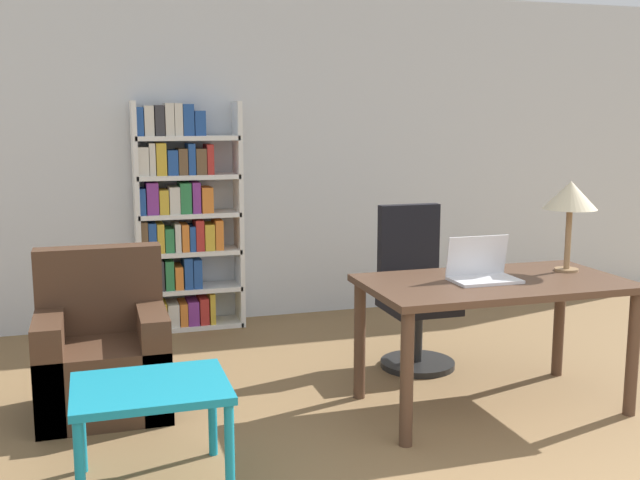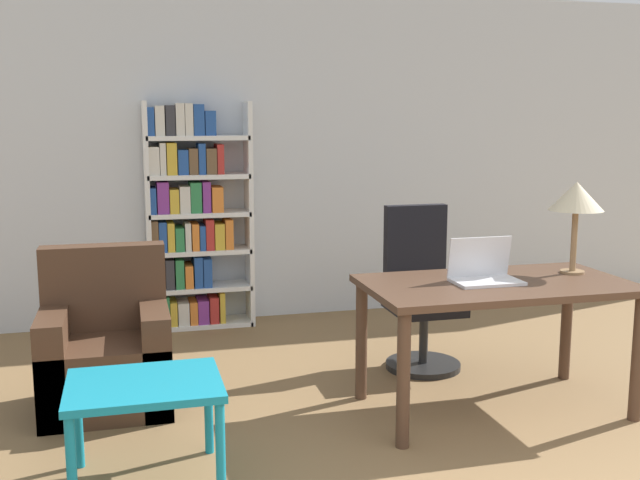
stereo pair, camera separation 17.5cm
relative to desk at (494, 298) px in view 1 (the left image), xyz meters
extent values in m
cube|color=silver|center=(-0.41, 2.39, 0.70)|extent=(8.00, 0.06, 2.70)
cube|color=#4C3323|center=(0.00, 0.00, 0.08)|extent=(1.51, 0.82, 0.04)
cylinder|color=#4C3323|center=(-0.69, -0.35, -0.30)|extent=(0.07, 0.07, 0.72)
cylinder|color=#4C3323|center=(0.69, -0.35, -0.30)|extent=(0.07, 0.07, 0.72)
cylinder|color=#4C3323|center=(-0.69, 0.35, -0.30)|extent=(0.07, 0.07, 0.72)
cylinder|color=#4C3323|center=(0.69, 0.35, -0.30)|extent=(0.07, 0.07, 0.72)
cube|color=silver|center=(-0.08, -0.02, 0.11)|extent=(0.38, 0.24, 0.02)
cube|color=silver|center=(-0.08, 0.08, 0.24)|extent=(0.38, 0.05, 0.23)
cube|color=white|center=(-0.08, 0.09, 0.24)|extent=(0.34, 0.04, 0.20)
cylinder|color=olive|center=(0.55, 0.11, 0.11)|extent=(0.14, 0.14, 0.01)
cylinder|color=olive|center=(0.55, 0.11, 0.30)|extent=(0.04, 0.04, 0.36)
cone|color=#C6B793|center=(0.55, 0.11, 0.57)|extent=(0.32, 0.32, 0.17)
cylinder|color=black|center=(-0.12, 0.77, -0.63)|extent=(0.50, 0.50, 0.04)
cylinder|color=#262626|center=(-0.12, 0.77, -0.44)|extent=(0.06, 0.06, 0.35)
cube|color=black|center=(-0.12, 0.77, -0.21)|extent=(0.45, 0.45, 0.10)
cube|color=black|center=(-0.12, 0.96, 0.14)|extent=(0.43, 0.08, 0.60)
cube|color=teal|center=(-1.98, -0.40, -0.18)|extent=(0.70, 0.55, 0.04)
cylinder|color=teal|center=(-2.29, -0.64, -0.43)|extent=(0.04, 0.04, 0.45)
cylinder|color=teal|center=(-1.66, -0.64, -0.43)|extent=(0.04, 0.04, 0.45)
cylinder|color=teal|center=(-2.29, -0.16, -0.43)|extent=(0.04, 0.04, 0.45)
cylinder|color=teal|center=(-1.66, -0.16, -0.43)|extent=(0.04, 0.04, 0.45)
cube|color=#472D1E|center=(-2.17, 0.58, -0.45)|extent=(0.72, 0.65, 0.42)
cube|color=#472D1E|center=(-2.17, 0.82, 0.02)|extent=(0.72, 0.16, 0.51)
cube|color=#472D1E|center=(-2.46, 0.58, -0.36)|extent=(0.16, 0.65, 0.60)
cube|color=#472D1E|center=(-1.89, 0.58, -0.36)|extent=(0.16, 0.65, 0.60)
cube|color=white|center=(-1.86, 2.20, 0.25)|extent=(0.04, 0.28, 1.80)
cube|color=white|center=(-1.06, 2.20, 0.25)|extent=(0.04, 0.28, 1.80)
cube|color=white|center=(-1.46, 2.20, -0.64)|extent=(0.80, 0.28, 0.04)
cube|color=#B72D28|center=(-1.82, 2.20, -0.50)|extent=(0.05, 0.24, 0.24)
cube|color=#2D7F47|center=(-1.76, 2.20, -0.50)|extent=(0.06, 0.24, 0.24)
cube|color=gold|center=(-1.69, 2.20, -0.52)|extent=(0.05, 0.24, 0.19)
cube|color=silver|center=(-1.62, 2.20, -0.53)|extent=(0.09, 0.24, 0.18)
cube|color=orange|center=(-1.54, 2.20, -0.53)|extent=(0.06, 0.24, 0.18)
cube|color=#7F338C|center=(-1.46, 2.20, -0.52)|extent=(0.09, 0.24, 0.19)
cube|color=#B72D28|center=(-1.37, 2.20, -0.51)|extent=(0.07, 0.24, 0.21)
cube|color=gold|center=(-1.31, 2.20, -0.50)|extent=(0.04, 0.24, 0.25)
cube|color=white|center=(-1.46, 2.20, -0.34)|extent=(0.80, 0.28, 0.04)
cube|color=brown|center=(-1.80, 2.20, -0.21)|extent=(0.09, 0.24, 0.22)
cube|color=#333338|center=(-1.71, 2.20, -0.20)|extent=(0.07, 0.24, 0.24)
cube|color=#2D7F47|center=(-1.64, 2.20, -0.20)|extent=(0.07, 0.24, 0.23)
cube|color=orange|center=(-1.56, 2.20, -0.23)|extent=(0.06, 0.24, 0.18)
cube|color=#234C99|center=(-1.49, 2.20, -0.19)|extent=(0.07, 0.24, 0.25)
cube|color=#234C99|center=(-1.42, 2.20, -0.20)|extent=(0.07, 0.24, 0.23)
cube|color=white|center=(-1.46, 2.20, -0.04)|extent=(0.80, 0.28, 0.04)
cube|color=brown|center=(-1.82, 2.20, 0.11)|extent=(0.05, 0.24, 0.25)
cube|color=#234C99|center=(-1.76, 2.20, 0.10)|extent=(0.06, 0.24, 0.24)
cube|color=gold|center=(-1.70, 2.20, 0.10)|extent=(0.05, 0.24, 0.23)
cube|color=#2D7F47|center=(-1.63, 2.20, 0.08)|extent=(0.07, 0.24, 0.19)
cube|color=silver|center=(-1.56, 2.20, 0.09)|extent=(0.04, 0.24, 0.22)
cube|color=orange|center=(-1.51, 2.20, 0.09)|extent=(0.05, 0.24, 0.21)
cube|color=#234C99|center=(-1.45, 2.20, 0.08)|extent=(0.04, 0.24, 0.20)
cube|color=#B72D28|center=(-1.39, 2.20, 0.10)|extent=(0.06, 0.24, 0.24)
cube|color=gold|center=(-1.32, 2.20, 0.09)|extent=(0.08, 0.24, 0.21)
cube|color=orange|center=(-1.24, 2.20, 0.10)|extent=(0.06, 0.24, 0.24)
cube|color=white|center=(-1.46, 2.20, 0.26)|extent=(0.80, 0.28, 0.04)
cube|color=#234C99|center=(-1.82, 2.20, 0.38)|extent=(0.05, 0.24, 0.20)
cube|color=#7F338C|center=(-1.75, 2.20, 0.41)|extent=(0.09, 0.24, 0.25)
cube|color=gold|center=(-1.66, 2.20, 0.38)|extent=(0.07, 0.24, 0.19)
cube|color=silver|center=(-1.58, 2.20, 0.39)|extent=(0.08, 0.24, 0.21)
cube|color=#2D7F47|center=(-1.49, 2.20, 0.40)|extent=(0.08, 0.24, 0.24)
cube|color=#7F338C|center=(-1.41, 2.20, 0.40)|extent=(0.06, 0.24, 0.24)
cube|color=orange|center=(-1.33, 2.20, 0.38)|extent=(0.09, 0.24, 0.20)
cube|color=white|center=(-1.46, 2.20, 0.57)|extent=(0.80, 0.28, 0.04)
cube|color=silver|center=(-1.80, 2.20, 0.69)|extent=(0.08, 0.24, 0.22)
cube|color=silver|center=(-1.74, 2.20, 0.71)|extent=(0.04, 0.24, 0.25)
cube|color=gold|center=(-1.67, 2.20, 0.71)|extent=(0.08, 0.24, 0.25)
cube|color=#234C99|center=(-1.58, 2.20, 0.68)|extent=(0.08, 0.24, 0.19)
cube|color=brown|center=(-1.51, 2.20, 0.68)|extent=(0.07, 0.24, 0.20)
cube|color=#234C99|center=(-1.44, 2.20, 0.70)|extent=(0.05, 0.24, 0.24)
cube|color=brown|center=(-1.37, 2.20, 0.68)|extent=(0.08, 0.24, 0.20)
cube|color=#B72D28|center=(-1.30, 2.20, 0.70)|extent=(0.05, 0.24, 0.23)
cube|color=white|center=(-1.46, 2.20, 0.87)|extent=(0.80, 0.28, 0.04)
cube|color=#234C99|center=(-1.82, 2.20, 0.99)|extent=(0.05, 0.24, 0.22)
cube|color=silver|center=(-1.75, 2.20, 1.00)|extent=(0.07, 0.24, 0.23)
cube|color=#333338|center=(-1.67, 2.20, 1.00)|extent=(0.07, 0.24, 0.23)
cube|color=silver|center=(-1.60, 2.20, 1.01)|extent=(0.07, 0.24, 0.25)
cube|color=silver|center=(-1.53, 2.20, 1.01)|extent=(0.06, 0.24, 0.25)
cube|color=#234C99|center=(-1.46, 2.20, 1.00)|extent=(0.08, 0.24, 0.24)
cube|color=#234C99|center=(-1.37, 2.20, 0.98)|extent=(0.08, 0.24, 0.19)
camera|label=1|loc=(-2.19, -3.72, 1.03)|focal=42.00mm
camera|label=2|loc=(-2.02, -3.76, 1.03)|focal=42.00mm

